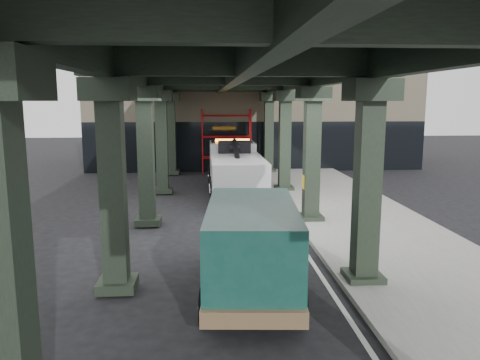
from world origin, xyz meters
name	(u,v)px	position (x,y,z in m)	size (l,w,h in m)	color
ground	(245,240)	(0.00, 0.00, 0.00)	(90.00, 90.00, 0.00)	black
sidewalk	(360,220)	(4.50, 2.00, 0.07)	(5.00, 40.00, 0.15)	gray
lane_stripe	(286,223)	(1.70, 2.00, 0.01)	(0.12, 38.00, 0.01)	silver
viaduct	(230,73)	(-0.40, 2.00, 5.46)	(7.40, 32.00, 6.40)	black
building	(250,108)	(2.00, 20.00, 4.00)	(22.00, 10.00, 8.00)	#C6B793
scaffolding	(226,139)	(0.00, 14.64, 2.11)	(3.08, 0.88, 4.00)	#B90E12
tow_truck	(235,168)	(0.11, 7.51, 1.32)	(2.58, 8.29, 2.70)	black
towed_van	(252,244)	(-0.21, -4.26, 1.18)	(2.51, 5.53, 2.19)	#13443C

